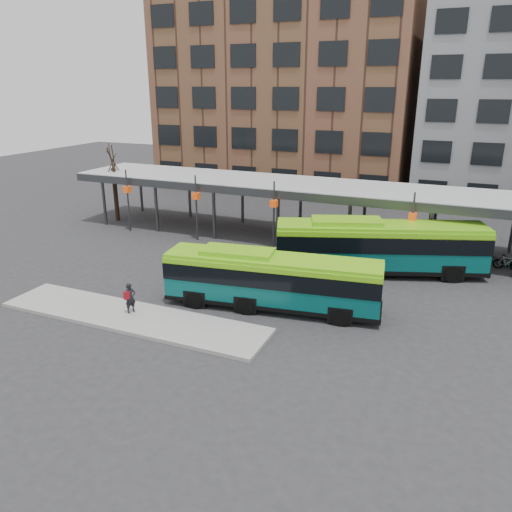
% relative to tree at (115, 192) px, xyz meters
% --- Properties ---
extents(ground, '(120.00, 120.00, 0.00)m').
position_rel_tree_xyz_m(ground, '(18.00, -12.00, -2.43)').
color(ground, '#28282B').
rests_on(ground, ground).
extents(boarding_island, '(14.00, 3.00, 0.18)m').
position_rel_tree_xyz_m(boarding_island, '(12.50, -15.00, -2.34)').
color(boarding_island, gray).
rests_on(boarding_island, ground).
extents(canopy, '(40.00, 6.53, 4.80)m').
position_rel_tree_xyz_m(canopy, '(17.94, 0.87, 1.47)').
color(canopy, '#999B9E').
rests_on(canopy, ground).
extents(tree, '(1.64, 1.64, 5.60)m').
position_rel_tree_xyz_m(tree, '(0.00, 0.00, 0.00)').
color(tree, black).
rests_on(tree, ground).
extents(building_brick, '(26.00, 14.00, 22.00)m').
position_rel_tree_xyz_m(building_brick, '(8.00, 20.00, 8.57)').
color(building_brick, brown).
rests_on(building_brick, ground).
extents(bus_front, '(11.11, 3.77, 3.00)m').
position_rel_tree_xyz_m(bus_front, '(18.28, -11.11, -0.87)').
color(bus_front, '#074D4C').
rests_on(bus_front, ground).
extents(bus_rear, '(12.43, 6.58, 3.38)m').
position_rel_tree_xyz_m(bus_rear, '(22.40, -4.00, -0.67)').
color(bus_rear, '#074D4C').
rests_on(bus_rear, ground).
extents(pedestrian, '(0.57, 0.66, 1.52)m').
position_rel_tree_xyz_m(pedestrian, '(12.27, -14.71, -1.48)').
color(pedestrian, black).
rests_on(pedestrian, boarding_island).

